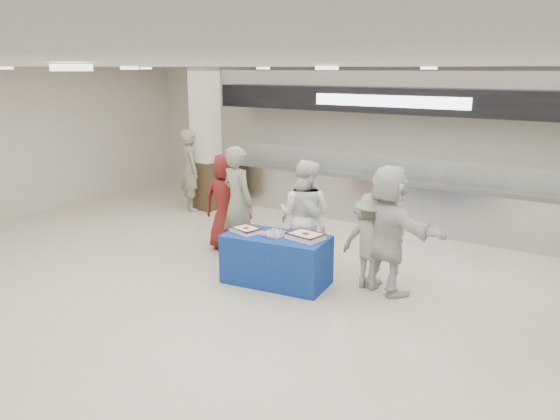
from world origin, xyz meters
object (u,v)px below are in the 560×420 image
Objects in this scene: display_table at (276,259)px; civilian_maroon at (227,202)px; soldier_a at (238,202)px; soldier_bg at (191,170)px; chef_short at (303,225)px; civilian_white at (388,230)px; chef_tall at (305,215)px; soldier_b at (371,241)px; sheet_cake_right at (306,236)px; cupcake_tray at (273,234)px; sheet_cake_left at (246,229)px.

civilian_maroon is (-1.65, 0.84, 0.50)m from display_table.
soldier_a is 1.04× the size of soldier_bg.
civilian_white is (1.43, 0.00, 0.16)m from chef_short.
chef_tall is at bearing 158.68° from civilian_maroon.
chef_tall is 1.25× the size of soldier_b.
sheet_cake_right is at bearing 34.50° from soldier_b.
display_table is 0.84× the size of soldier_bg.
display_table is 1.72m from civilian_white.
civilian_maroon is 1.12× the size of chef_short.
chef_tall is at bearing -160.07° from soldier_a.
cupcake_tray is 1.82m from civilian_maroon.
soldier_b reaches higher than cupcake_tray.
civilian_white is at bearing -163.42° from soldier_bg.
civilian_maroon is 0.98× the size of chef_tall.
sheet_cake_right is 0.29× the size of soldier_bg.
cupcake_tray is 1.69m from civilian_white.
soldier_a reaches higher than soldier_bg.
sheet_cake_right is at bearing 142.15° from civilian_maroon.
sheet_cake_left is 0.25× the size of civilian_white.
civilian_white is (3.15, -0.20, 0.06)m from civilian_maroon.
chef_short is (1.31, 0.00, -0.18)m from soldier_a.
soldier_a is at bearing 21.08° from civilian_white.
soldier_b is (2.48, 0.00, -0.25)m from soldier_a.
chef_short is 1.18m from soldier_b.
sheet_cake_left is at bearing 42.07° from civilian_white.
sheet_cake_left is 1.09m from soldier_a.
cupcake_tray is 0.20× the size of chef_tall.
soldier_bg is at bearing 147.97° from cupcake_tray.
sheet_cake_right is 1.46× the size of cupcake_tray.
civilian_white is (1.97, 0.76, 0.15)m from sheet_cake_left.
sheet_cake_right reaches higher than cupcake_tray.
soldier_b reaches higher than sheet_cake_left.
display_table is 3.33× the size of sheet_cake_left.
soldier_b is 0.76× the size of civilian_white.
soldier_a is (-1.24, 0.64, 0.59)m from display_table.
display_table is at bearing 167.09° from soldier_a.
soldier_a reaches higher than soldier_b.
soldier_a is 1.32m from chef_short.
soldier_a is at bearing -178.06° from soldier_bg.
sheet_cake_left is 0.25× the size of soldier_bg.
sheet_cake_right is 0.78m from chef_tall.
chef_short is at bearing 1.17° from soldier_b.
soldier_bg is (-4.57, 2.42, 0.12)m from sheet_cake_right.
soldier_a is 1.27m from chef_tall.
soldier_bg reaches higher than cupcake_tray.
sheet_cake_right is 0.30× the size of civilian_maroon.
display_table is 0.65m from sheet_cake_left.
sheet_cake_left is at bearing -166.80° from cupcake_tray.
civilian_white is 5.93m from soldier_bg.
soldier_bg reaches higher than sheet_cake_left.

